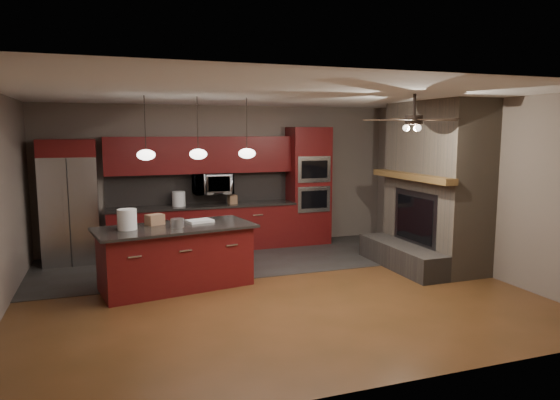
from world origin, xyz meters
name	(u,v)px	position (x,y,z in m)	size (l,w,h in m)	color
ground	(271,289)	(0.00, 0.00, 0.00)	(7.00, 7.00, 0.00)	brown
ceiling	(270,95)	(0.00, 0.00, 2.80)	(7.00, 6.00, 0.02)	white
back_wall	(223,177)	(0.00, 3.00, 1.40)	(7.00, 0.02, 2.80)	#6C5F56
right_wall	(471,186)	(3.50, 0.00, 1.40)	(0.02, 6.00, 2.80)	#6C5F56
slate_tile_patch	(240,260)	(0.00, 1.80, 0.01)	(7.00, 2.40, 0.01)	#2C2A27
fireplace_column	(433,191)	(3.04, 0.40, 1.30)	(1.30, 2.10, 2.80)	#706250
back_cabinetry	(203,205)	(-0.48, 2.74, 0.89)	(3.59, 0.64, 2.20)	#581110
oven_tower	(308,186)	(1.70, 2.69, 1.19)	(0.80, 0.63, 2.38)	#581110
microwave	(212,184)	(-0.27, 2.75, 1.30)	(0.73, 0.41, 0.50)	silver
refrigerator	(70,202)	(-2.82, 2.62, 1.08)	(0.93, 0.75, 2.16)	silver
kitchen_island	(176,257)	(-1.28, 0.57, 0.46)	(2.41, 1.40, 0.92)	#581110
white_bucket	(127,219)	(-1.95, 0.55, 1.07)	(0.27, 0.27, 0.29)	white
paint_can	(177,223)	(-1.26, 0.47, 0.98)	(0.19, 0.19, 0.13)	#B2B3B7
paint_tray	(200,221)	(-0.89, 0.78, 0.94)	(0.38, 0.26, 0.04)	silver
cardboard_box	(155,220)	(-1.55, 0.79, 1.00)	(0.25, 0.18, 0.16)	#8B6348
counter_bucket	(179,199)	(-0.93, 2.70, 1.04)	(0.24, 0.24, 0.28)	white
counter_box	(232,200)	(0.09, 2.65, 0.99)	(0.16, 0.12, 0.17)	#8D6749
pendant_left	(146,155)	(-1.65, 0.70, 1.96)	(0.26, 0.26, 0.92)	black
pendant_center	(198,154)	(-0.90, 0.70, 1.96)	(0.26, 0.26, 0.92)	black
pendant_right	(247,153)	(-0.15, 0.70, 1.96)	(0.26, 0.26, 0.92)	black
ceiling_fan	(414,119)	(1.80, -0.80, 2.46)	(1.27, 1.33, 0.41)	black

